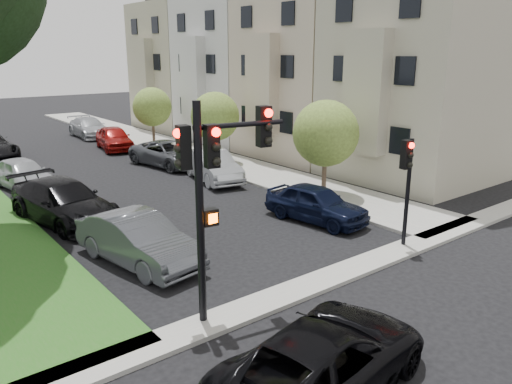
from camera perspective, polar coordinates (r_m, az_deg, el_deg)
ground at (r=13.27m, az=13.82°, el=-13.05°), size 140.00×140.00×0.00m
sidewalk_right at (r=35.46m, az=-10.48°, el=5.39°), size 3.50×44.00×0.12m
sidewalk_cross at (r=14.39m, az=7.51°, el=-10.04°), size 60.00×1.00×0.12m
house_a at (r=26.47m, az=18.22°, el=16.42°), size 7.70×7.55×15.97m
house_b at (r=31.32m, az=6.34°, el=16.86°), size 7.70×7.55×15.97m
house_c at (r=37.07m, az=-2.13°, el=16.76°), size 7.70×7.55×15.97m
house_d at (r=43.35m, az=-8.23°, el=16.47°), size 7.70×7.55×15.97m
small_tree_a at (r=21.88m, az=7.97°, el=6.64°), size 2.88×2.88×4.32m
small_tree_b at (r=28.50m, az=-4.71°, el=8.59°), size 2.76×2.76×4.14m
small_tree_c at (r=35.19m, az=-11.79°, el=9.49°), size 2.64×2.64×3.97m
traffic_signal_main at (r=11.29m, az=-4.85°, el=2.19°), size 2.59×0.69×5.30m
traffic_signal_secondary at (r=16.56m, az=16.88°, el=2.04°), size 0.48×0.39×3.66m
car_cross_near at (r=10.02m, az=7.81°, el=-18.34°), size 5.35×3.17×1.40m
car_parked_0 at (r=19.14m, az=6.89°, el=-1.29°), size 2.27×4.38×1.43m
car_parked_1 at (r=25.12m, az=-5.00°, el=3.01°), size 2.56×4.91×1.54m
car_parked_2 at (r=28.73m, az=-9.92°, el=4.34°), size 3.18×5.44×1.42m
car_parked_3 at (r=34.44m, az=-15.91°, el=5.95°), size 2.58×4.77×1.54m
car_parked_4 at (r=40.12m, az=-18.51°, el=7.00°), size 2.21×5.10×1.46m
car_parked_5 at (r=15.65m, az=-13.31°, el=-5.34°), size 2.40×4.89×1.54m
car_parked_6 at (r=20.27m, az=-21.14°, el=-1.04°), size 3.19×5.82×1.60m
car_parked_7 at (r=25.98m, az=-25.10°, el=1.91°), size 2.39×4.53×1.47m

